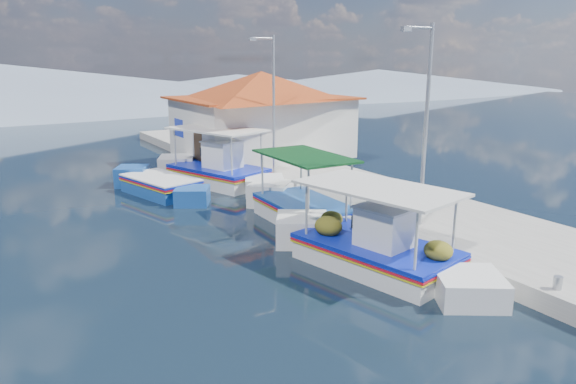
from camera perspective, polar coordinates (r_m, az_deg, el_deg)
ground at (r=12.67m, az=5.66°, el=-11.48°), size 160.00×160.00×0.00m
quay at (r=20.48m, az=8.70°, el=-0.71°), size 5.00×44.00×0.50m
bollards at (r=18.54m, az=5.28°, el=-0.91°), size 0.20×17.20×0.30m
main_caique at (r=14.39m, az=9.37°, el=-6.28°), size 3.23×7.50×2.52m
caique_green_canopy at (r=18.14m, az=1.62°, el=-2.05°), size 2.29×7.02×2.63m
caique_blue_hull at (r=22.51m, az=-13.72°, el=0.54°), size 2.87×6.09×1.12m
caique_far at (r=23.83m, az=-7.65°, el=2.12°), size 4.00×7.57×2.80m
harbor_building at (r=27.54m, az=-2.88°, el=8.62°), size 10.49×10.49×4.40m
lamp_post_near at (r=16.02m, az=14.65°, el=7.95°), size 1.21×0.14×6.00m
lamp_post_far at (r=23.15m, az=-1.78°, el=10.23°), size 1.21×0.14×6.00m
mountain_ridge at (r=66.51m, az=-20.20°, el=10.47°), size 171.40×96.00×5.50m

